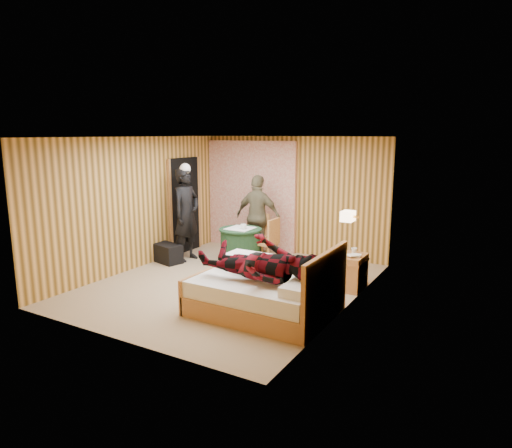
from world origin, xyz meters
The scene contains 23 objects.
floor centered at (0.00, 0.00, 0.00)m, with size 4.20×5.00×0.01m, color tan.
ceiling centered at (0.00, 0.00, 2.50)m, with size 4.20×5.00×0.01m, color silver.
wall_back centered at (0.00, 2.50, 1.25)m, with size 4.20×0.02×2.50m, color #F3B55D.
wall_left centered at (-2.10, 0.00, 1.25)m, with size 0.02×5.00×2.50m, color #F3B55D.
wall_right centered at (2.10, 0.00, 1.25)m, with size 0.02×5.00×2.50m, color #F3B55D.
curtain centered at (-1.00, 2.43, 1.20)m, with size 2.20×0.08×2.40m, color #F1E1D0.
doorway centered at (-2.06, 1.40, 1.02)m, with size 0.06×0.90×2.05m, color black.
wall_lamp centered at (1.92, 0.45, 1.30)m, with size 0.26×0.24×0.16m.
bed centered at (1.13, -0.75, 0.30)m, with size 1.95×1.49×1.02m.
nightstand centered at (1.88, 0.84, 0.30)m, with size 0.44×0.60×0.58m.
round_table centered at (-0.46, 1.11, 0.37)m, with size 0.84×0.84×0.74m.
chair_far centered at (-0.44, 1.78, 0.54)m, with size 0.50×0.50×0.93m.
chair_near centered at (0.06, 1.32, 0.55)m, with size 0.44×0.44×0.95m.
duffel_bag centered at (-1.85, 0.53, 0.19)m, with size 0.66×0.35×0.37m, color black.
sneaker_left centered at (-0.44, 0.48, 0.06)m, with size 0.28×0.11×0.12m, color white.
sneaker_right centered at (-0.52, 1.16, 0.06)m, with size 0.28×0.11×0.12m, color white.
woman_standing centered at (-1.61, 0.89, 0.95)m, with size 0.69×0.45×1.90m, color black.
man_at_table centered at (-0.46, 1.81, 0.86)m, with size 1.01×0.42×1.72m, color brown.
man_on_bed centered at (1.15, -0.97, 0.94)m, with size 1.77×0.67×0.86m, color #600913.
book_lower centered at (1.88, 0.79, 0.59)m, with size 0.17×0.22×0.02m, color white.
book_upper centered at (1.88, 0.79, 0.61)m, with size 0.16×0.22×0.02m, color white.
cup_nightstand centered at (1.88, 0.97, 0.63)m, with size 0.10×0.10×0.09m, color white.
cup_table centered at (-0.36, 1.06, 0.79)m, with size 0.12×0.12×0.10m, color white.
Camera 1 is at (4.16, -6.27, 2.56)m, focal length 32.00 mm.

